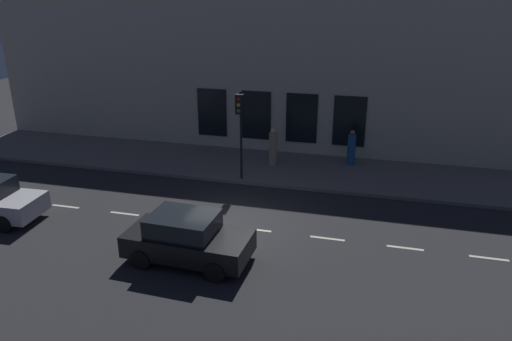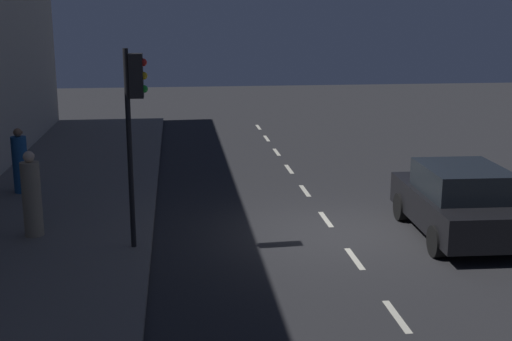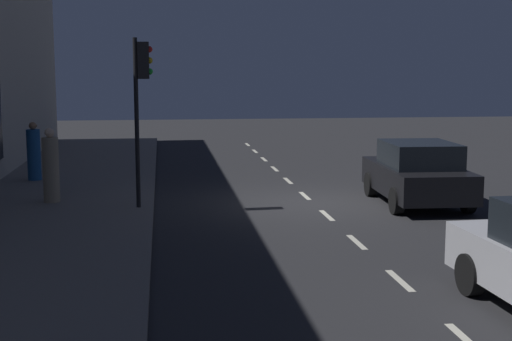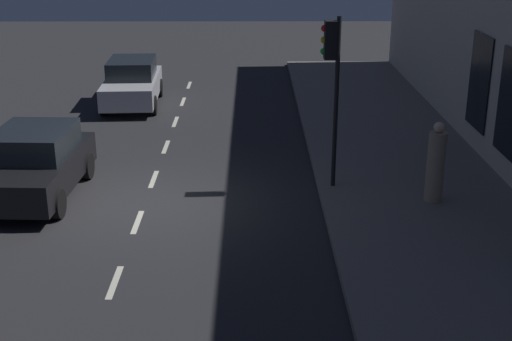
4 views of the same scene
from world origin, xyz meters
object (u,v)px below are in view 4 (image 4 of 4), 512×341
Objects in this scene: traffic_light at (332,62)px; parked_car_0 at (132,83)px; parked_car_1 at (34,164)px; pedestrian_0 at (436,165)px.

traffic_light is 0.94× the size of parked_car_0.
traffic_light is at bearing -175.78° from parked_car_1.
parked_car_0 is 2.30× the size of pedestrian_0.
traffic_light is at bearing 123.10° from parked_car_0.
pedestrian_0 is at bearing -22.95° from traffic_light.
parked_car_1 is at bearing 30.89° from pedestrian_0.
traffic_light is 2.17× the size of pedestrian_0.
parked_car_1 is (-6.76, -0.24, -2.28)m from traffic_light.
pedestrian_0 is (9.02, -0.72, 0.20)m from parked_car_1.
parked_car_0 is (-5.88, 8.15, -2.28)m from traffic_light.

